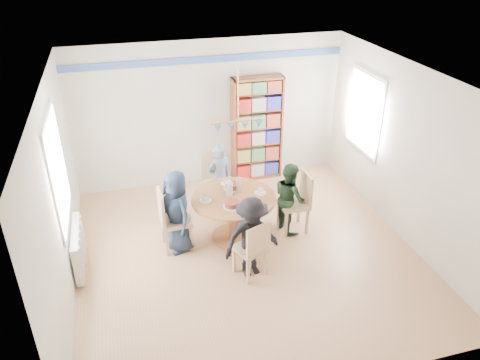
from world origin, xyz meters
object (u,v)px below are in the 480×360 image
object	(u,v)px
person_left	(177,212)
bookshelf	(257,130)
person_near	(251,237)
person_far	(219,177)
dining_table	(233,208)
chair_left	(170,217)
chair_near	(254,247)
person_right	(289,197)
radiator	(79,248)
chair_right	(299,199)
chair_far	(216,178)

from	to	relation	value
person_left	bookshelf	size ratio (longest dim) A/B	0.65
person_left	person_near	world-z (taller)	person_left
person_left	person_far	bearing A→B (deg)	118.60
person_left	bookshelf	xyz separation A→B (m)	(1.84, 1.94, 0.33)
dining_table	bookshelf	xyz separation A→B (m)	(0.96, 1.90, 0.43)
dining_table	bookshelf	distance (m)	2.17
chair_left	person_far	size ratio (longest dim) A/B	0.84
chair_near	person_right	xyz separation A→B (m)	(0.90, 0.99, 0.09)
radiator	chair_near	bearing A→B (deg)	-19.54
bookshelf	person_far	bearing A→B (deg)	-135.13
chair_near	dining_table	bearing A→B (deg)	91.79
chair_left	chair_right	world-z (taller)	chair_left
chair_right	person_left	xyz separation A→B (m)	(-1.95, -0.02, 0.10)
person_right	person_near	distance (m)	1.30
person_left	bookshelf	world-z (taller)	bookshelf
person_right	dining_table	bearing A→B (deg)	85.50
dining_table	chair_right	distance (m)	1.07
chair_far	person_near	world-z (taller)	person_near
chair_right	chair_far	xyz separation A→B (m)	(-1.12, 1.06, 0.00)
radiator	chair_far	distance (m)	2.57
dining_table	bookshelf	size ratio (longest dim) A/B	0.65
person_far	bookshelf	xyz separation A→B (m)	(0.96, 0.96, 0.39)
dining_table	chair_left	world-z (taller)	chair_left
chair_left	person_far	distance (m)	1.37
chair_right	person_far	size ratio (longest dim) A/B	0.83
person_near	bookshelf	distance (m)	2.99
dining_table	chair_right	xyz separation A→B (m)	(1.07, -0.02, -0.00)
chair_near	radiator	bearing A→B (deg)	160.46
chair_left	person_far	world-z (taller)	person_far
person_near	chair_near	bearing A→B (deg)	-87.94
person_far	chair_far	bearing A→B (deg)	-80.31
dining_table	chair_far	world-z (taller)	chair_far
person_near	person_right	bearing A→B (deg)	36.68
dining_table	person_right	xyz separation A→B (m)	(0.93, 0.02, 0.03)
radiator	chair_left	size ratio (longest dim) A/B	0.99
radiator	chair_near	distance (m)	2.50
person_right	bookshelf	bearing A→B (deg)	-6.63
person_left	chair_far	bearing A→B (deg)	122.68
dining_table	chair_far	size ratio (longest dim) A/B	1.29
chair_left	person_near	distance (m)	1.35
chair_far	person_right	xyz separation A→B (m)	(0.98, -1.02, 0.03)
person_right	person_far	world-z (taller)	person_far
radiator	bookshelf	world-z (taller)	bookshelf
chair_far	person_left	bearing A→B (deg)	-127.49
dining_table	person_far	distance (m)	0.94
person_left	person_far	distance (m)	1.32
chair_near	person_far	xyz separation A→B (m)	(-0.03, 1.92, 0.11)
radiator	dining_table	xyz separation A→B (m)	(2.32, 0.14, 0.21)
radiator	chair_near	xyz separation A→B (m)	(2.35, -0.84, 0.15)
person_left	person_right	distance (m)	1.81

